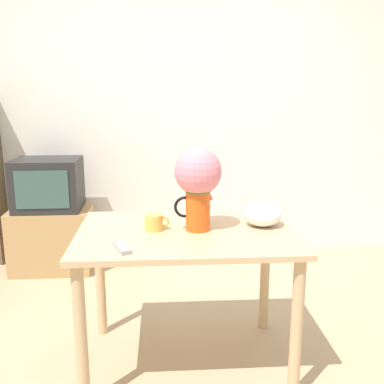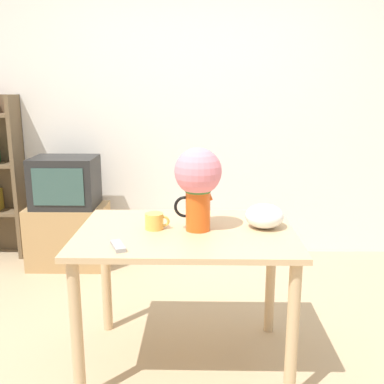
% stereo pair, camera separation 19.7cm
% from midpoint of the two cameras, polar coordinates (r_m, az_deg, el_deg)
% --- Properties ---
extents(ground_plane, '(12.00, 12.00, 0.00)m').
position_cam_midpoint_polar(ground_plane, '(2.79, 1.83, -20.27)').
color(ground_plane, tan).
extents(wall_back, '(8.00, 0.05, 2.60)m').
position_cam_midpoint_polar(wall_back, '(4.10, 1.67, 9.92)').
color(wall_back, silver).
rests_on(wall_back, ground_plane).
extents(table, '(1.16, 0.81, 0.79)m').
position_cam_midpoint_polar(table, '(2.45, 1.56, -7.72)').
color(table, tan).
rests_on(table, ground_plane).
extents(flower_vase, '(0.25, 0.25, 0.45)m').
position_cam_midpoint_polar(flower_vase, '(2.35, 3.16, 1.55)').
color(flower_vase, '#E05619').
rests_on(flower_vase, table).
extents(coffee_mug, '(0.13, 0.10, 0.09)m').
position_cam_midpoint_polar(coffee_mug, '(2.43, -2.44, -3.76)').
color(coffee_mug, gold).
rests_on(coffee_mug, table).
extents(white_bowl, '(0.21, 0.21, 0.13)m').
position_cam_midpoint_polar(white_bowl, '(2.49, 11.43, -3.03)').
color(white_bowl, white).
rests_on(white_bowl, table).
extents(remote_control, '(0.10, 0.15, 0.02)m').
position_cam_midpoint_polar(remote_control, '(2.17, -6.82, -6.86)').
color(remote_control, '#999999').
rests_on(remote_control, table).
extents(tv_stand, '(0.67, 0.41, 0.54)m').
position_cam_midpoint_polar(tv_stand, '(4.05, -14.04, -5.43)').
color(tv_stand, tan).
rests_on(tv_stand, ground_plane).
extents(tv_set, '(0.53, 0.40, 0.42)m').
position_cam_midpoint_polar(tv_set, '(3.92, -14.44, 1.24)').
color(tv_set, black).
rests_on(tv_set, tv_stand).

